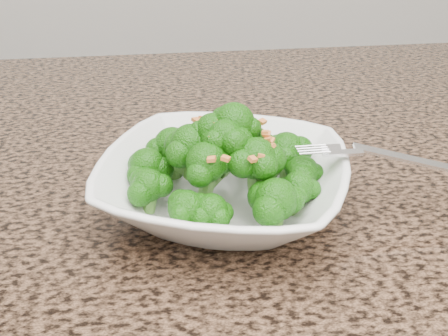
{
  "coord_description": "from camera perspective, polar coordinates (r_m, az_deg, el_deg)",
  "views": [
    {
      "loc": [
        0.0,
        -0.27,
        1.21
      ],
      "look_at": [
        0.07,
        0.22,
        0.95
      ],
      "focal_mm": 45.0,
      "sensor_mm": 36.0,
      "label": 1
    }
  ],
  "objects": [
    {
      "name": "garlic_topping",
      "position": [
        0.53,
        0.0,
        8.36
      ],
      "size": [
        0.13,
        0.13,
        0.01
      ],
      "primitive_type": null,
      "color": "orange",
      "rests_on": "broccoli_pile"
    },
    {
      "name": "bowl",
      "position": [
        0.57,
        0.0,
        -1.71
      ],
      "size": [
        0.32,
        0.32,
        0.06
      ],
      "primitive_type": "imported",
      "rotation": [
        0.0,
        0.0,
        -0.34
      ],
      "color": "white",
      "rests_on": "granite_counter"
    },
    {
      "name": "broccoli_pile",
      "position": [
        0.54,
        0.0,
        4.45
      ],
      "size": [
        0.22,
        0.22,
        0.07
      ],
      "primitive_type": null,
      "color": "#1B640B",
      "rests_on": "bowl"
    },
    {
      "name": "granite_counter",
      "position": [
        0.66,
        -7.03,
        -2.37
      ],
      "size": [
        1.64,
        1.04,
        0.03
      ],
      "primitive_type": "cube",
      "color": "brown",
      "rests_on": "cabinet"
    },
    {
      "name": "fork",
      "position": [
        0.57,
        13.21,
        1.54
      ],
      "size": [
        0.2,
        0.07,
        0.01
      ],
      "primitive_type": null,
      "rotation": [
        0.0,
        0.0,
        -0.21
      ],
      "color": "silver",
      "rests_on": "bowl"
    }
  ]
}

